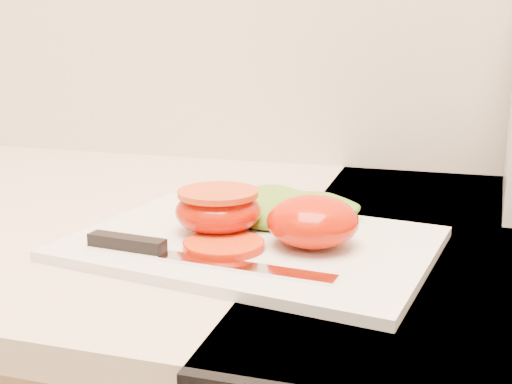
# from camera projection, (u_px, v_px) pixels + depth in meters

# --- Properties ---
(cutting_board) EXTENTS (0.38, 0.30, 0.01)m
(cutting_board) POSITION_uv_depth(u_px,v_px,m) (253.00, 243.00, 0.63)
(cutting_board) COLOR silver
(cutting_board) RESTS_ON counter
(tomato_half_dome) EXTENTS (0.09, 0.09, 0.05)m
(tomato_half_dome) POSITION_uv_depth(u_px,v_px,m) (313.00, 221.00, 0.61)
(tomato_half_dome) COLOR red
(tomato_half_dome) RESTS_ON cutting_board
(tomato_half_cut) EXTENTS (0.09, 0.09, 0.04)m
(tomato_half_cut) POSITION_uv_depth(u_px,v_px,m) (218.00, 209.00, 0.65)
(tomato_half_cut) COLOR red
(tomato_half_cut) RESTS_ON cutting_board
(tomato_slice_0) EXTENTS (0.07, 0.07, 0.01)m
(tomato_slice_0) POSITION_uv_depth(u_px,v_px,m) (224.00, 245.00, 0.60)
(tomato_slice_0) COLOR #ED5318
(tomato_slice_0) RESTS_ON cutting_board
(lettuce_leaf_0) EXTENTS (0.17, 0.16, 0.03)m
(lettuce_leaf_0) POSITION_uv_depth(u_px,v_px,m) (270.00, 207.00, 0.70)
(lettuce_leaf_0) COLOR olive
(lettuce_leaf_0) RESTS_ON cutting_board
(lettuce_leaf_1) EXTENTS (0.13, 0.11, 0.02)m
(lettuce_leaf_1) POSITION_uv_depth(u_px,v_px,m) (308.00, 211.00, 0.68)
(lettuce_leaf_1) COLOR olive
(lettuce_leaf_1) RESTS_ON cutting_board
(knife) EXTENTS (0.24, 0.05, 0.01)m
(knife) POSITION_uv_depth(u_px,v_px,m) (171.00, 252.00, 0.58)
(knife) COLOR silver
(knife) RESTS_ON cutting_board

